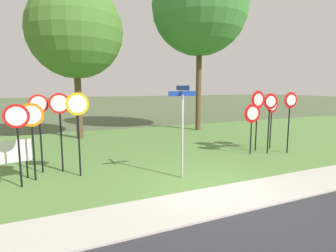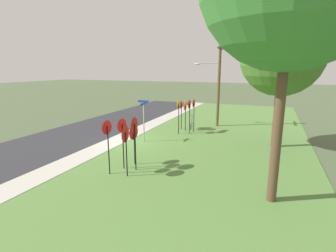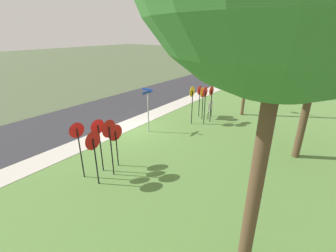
{
  "view_description": "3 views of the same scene",
  "coord_description": "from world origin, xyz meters",
  "px_view_note": "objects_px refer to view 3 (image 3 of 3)",
  "views": [
    {
      "loc": [
        -4.22,
        -6.32,
        2.9
      ],
      "look_at": [
        -0.14,
        2.61,
        1.5
      ],
      "focal_mm": 29.24,
      "sensor_mm": 36.0,
      "label": 1
    },
    {
      "loc": [
        15.32,
        9.21,
        5.08
      ],
      "look_at": [
        -0.92,
        2.71,
        1.16
      ],
      "focal_mm": 27.61,
      "sensor_mm": 36.0,
      "label": 2
    },
    {
      "loc": [
        10.47,
        10.64,
        6.26
      ],
      "look_at": [
        0.67,
        3.45,
        1.31
      ],
      "focal_mm": 25.13,
      "sensor_mm": 36.0,
      "label": 3
    }
  ],
  "objects_px": {
    "yield_sign_far_left": "(78,138)",
    "oak_tree_left": "(322,40)",
    "stop_sign_far_left": "(192,97)",
    "stop_sign_far_center": "(199,95)",
    "yield_sign_near_right": "(115,136)",
    "yield_sign_near_left": "(99,133)",
    "stop_sign_far_right": "(205,98)",
    "utility_pole": "(246,61)",
    "yield_sign_center": "(93,145)",
    "notice_board": "(210,107)",
    "stop_sign_near_right": "(211,97)",
    "street_name_post": "(148,107)",
    "yield_sign_far_right": "(109,134)",
    "stop_sign_near_left": "(203,96)"
  },
  "relations": [
    {
      "from": "stop_sign_near_right",
      "to": "yield_sign_near_right",
      "type": "xyz_separation_m",
      "value": [
        8.15,
        -0.91,
        -0.27
      ]
    },
    {
      "from": "stop_sign_far_center",
      "to": "stop_sign_far_left",
      "type": "bearing_deg",
      "value": 7.87
    },
    {
      "from": "stop_sign_far_left",
      "to": "stop_sign_far_right",
      "type": "bearing_deg",
      "value": 119.87
    },
    {
      "from": "yield_sign_far_right",
      "to": "notice_board",
      "type": "height_order",
      "value": "yield_sign_far_right"
    },
    {
      "from": "notice_board",
      "to": "oak_tree_left",
      "type": "relative_size",
      "value": 0.15
    },
    {
      "from": "yield_sign_near_left",
      "to": "yield_sign_center",
      "type": "xyz_separation_m",
      "value": [
        0.8,
        0.66,
        -0.08
      ]
    },
    {
      "from": "stop_sign_far_right",
      "to": "notice_board",
      "type": "height_order",
      "value": "stop_sign_far_right"
    },
    {
      "from": "stop_sign_far_left",
      "to": "oak_tree_left",
      "type": "relative_size",
      "value": 0.32
    },
    {
      "from": "yield_sign_near_left",
      "to": "yield_sign_far_right",
      "type": "height_order",
      "value": "yield_sign_far_right"
    },
    {
      "from": "notice_board",
      "to": "stop_sign_far_left",
      "type": "bearing_deg",
      "value": -22.46
    },
    {
      "from": "stop_sign_near_right",
      "to": "oak_tree_left",
      "type": "distance_m",
      "value": 7.49
    },
    {
      "from": "utility_pole",
      "to": "notice_board",
      "type": "distance_m",
      "value": 4.23
    },
    {
      "from": "stop_sign_far_right",
      "to": "stop_sign_near_right",
      "type": "bearing_deg",
      "value": 165.29
    },
    {
      "from": "yield_sign_near_right",
      "to": "yield_sign_near_left",
      "type": "bearing_deg",
      "value": -11.23
    },
    {
      "from": "stop_sign_near_right",
      "to": "yield_sign_near_left",
      "type": "relative_size",
      "value": 1.01
    },
    {
      "from": "stop_sign_far_left",
      "to": "stop_sign_far_center",
      "type": "height_order",
      "value": "stop_sign_far_left"
    },
    {
      "from": "stop_sign_far_center",
      "to": "oak_tree_left",
      "type": "distance_m",
      "value": 8.74
    },
    {
      "from": "stop_sign_far_right",
      "to": "yield_sign_far_left",
      "type": "xyz_separation_m",
      "value": [
        9.13,
        -1.24,
        0.04
      ]
    },
    {
      "from": "stop_sign_near_right",
      "to": "yield_sign_near_left",
      "type": "bearing_deg",
      "value": -5.78
    },
    {
      "from": "stop_sign_near_right",
      "to": "yield_sign_far_left",
      "type": "relative_size",
      "value": 0.99
    },
    {
      "from": "stop_sign_far_center",
      "to": "yield_sign_center",
      "type": "height_order",
      "value": "yield_sign_center"
    },
    {
      "from": "notice_board",
      "to": "yield_sign_near_left",
      "type": "bearing_deg",
      "value": -12.55
    },
    {
      "from": "yield_sign_near_right",
      "to": "street_name_post",
      "type": "height_order",
      "value": "street_name_post"
    },
    {
      "from": "stop_sign_near_right",
      "to": "street_name_post",
      "type": "height_order",
      "value": "street_name_post"
    },
    {
      "from": "stop_sign_far_left",
      "to": "yield_sign_center",
      "type": "bearing_deg",
      "value": -0.82
    },
    {
      "from": "stop_sign_far_left",
      "to": "yield_sign_near_right",
      "type": "xyz_separation_m",
      "value": [
        7.03,
        -0.0,
        -0.36
      ]
    },
    {
      "from": "stop_sign_near_left",
      "to": "stop_sign_near_right",
      "type": "bearing_deg",
      "value": 75.23
    },
    {
      "from": "stop_sign_far_left",
      "to": "stop_sign_far_right",
      "type": "distance_m",
      "value": 0.88
    },
    {
      "from": "stop_sign_far_right",
      "to": "utility_pole",
      "type": "xyz_separation_m",
      "value": [
        -3.56,
        1.34,
        2.2
      ]
    },
    {
      "from": "stop_sign_near_right",
      "to": "street_name_post",
      "type": "relative_size",
      "value": 0.9
    },
    {
      "from": "yield_sign_near_right",
      "to": "notice_board",
      "type": "relative_size",
      "value": 1.73
    },
    {
      "from": "stop_sign_far_left",
      "to": "street_name_post",
      "type": "height_order",
      "value": "street_name_post"
    },
    {
      "from": "stop_sign_far_left",
      "to": "utility_pole",
      "type": "xyz_separation_m",
      "value": [
        -4.05,
        2.08,
        2.18
      ]
    },
    {
      "from": "yield_sign_center",
      "to": "notice_board",
      "type": "height_order",
      "value": "yield_sign_center"
    },
    {
      "from": "yield_sign_far_left",
      "to": "street_name_post",
      "type": "xyz_separation_m",
      "value": [
        -5.72,
        -0.99,
        -0.24
      ]
    },
    {
      "from": "oak_tree_left",
      "to": "stop_sign_near_left",
      "type": "bearing_deg",
      "value": -107.43
    },
    {
      "from": "yield_sign_near_right",
      "to": "yield_sign_far_left",
      "type": "bearing_deg",
      "value": -12.19
    },
    {
      "from": "yield_sign_center",
      "to": "notice_board",
      "type": "bearing_deg",
      "value": 174.38
    },
    {
      "from": "stop_sign_far_right",
      "to": "notice_board",
      "type": "xyz_separation_m",
      "value": [
        -1.45,
        -0.25,
        -1.1
      ]
    },
    {
      "from": "yield_sign_far_left",
      "to": "oak_tree_left",
      "type": "relative_size",
      "value": 0.32
    },
    {
      "from": "stop_sign_far_center",
      "to": "stop_sign_far_right",
      "type": "distance_m",
      "value": 1.62
    },
    {
      "from": "yield_sign_far_right",
      "to": "stop_sign_far_left",
      "type": "bearing_deg",
      "value": 179.63
    },
    {
      "from": "stop_sign_near_left",
      "to": "yield_sign_near_right",
      "type": "relative_size",
      "value": 1.1
    },
    {
      "from": "stop_sign_far_left",
      "to": "stop_sign_far_center",
      "type": "bearing_deg",
      "value": -172.02
    },
    {
      "from": "stop_sign_near_right",
      "to": "utility_pole",
      "type": "xyz_separation_m",
      "value": [
        -2.94,
        1.17,
        2.26
      ]
    },
    {
      "from": "street_name_post",
      "to": "oak_tree_left",
      "type": "xyz_separation_m",
      "value": [
        -2.1,
        8.46,
        4.1
      ]
    },
    {
      "from": "yield_sign_near_left",
      "to": "yield_sign_near_right",
      "type": "height_order",
      "value": "yield_sign_near_left"
    },
    {
      "from": "stop_sign_far_left",
      "to": "stop_sign_far_right",
      "type": "relative_size",
      "value": 1.01
    },
    {
      "from": "yield_sign_far_left",
      "to": "stop_sign_far_center",
      "type": "bearing_deg",
      "value": -174.01
    },
    {
      "from": "yield_sign_near_right",
      "to": "oak_tree_left",
      "type": "distance_m",
      "value": 10.24
    }
  ]
}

